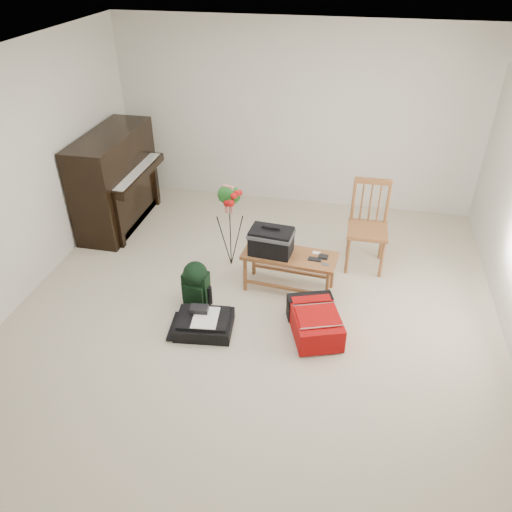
% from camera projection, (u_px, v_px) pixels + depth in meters
% --- Properties ---
extents(floor, '(5.00, 5.50, 0.01)m').
position_uv_depth(floor, '(253.00, 317.00, 5.20)').
color(floor, '#B8AE94').
rests_on(floor, ground).
extents(ceiling, '(5.00, 5.50, 0.01)m').
position_uv_depth(ceiling, '(252.00, 67.00, 3.82)').
color(ceiling, white).
rests_on(ceiling, wall_back).
extents(wall_back, '(5.00, 0.04, 2.50)m').
position_uv_depth(wall_back, '(296.00, 117.00, 6.76)').
color(wall_back, silver).
rests_on(wall_back, floor).
extents(wall_left, '(0.04, 5.50, 2.50)m').
position_uv_depth(wall_left, '(6.00, 186.00, 4.94)').
color(wall_left, silver).
rests_on(wall_left, floor).
extents(piano, '(0.71, 1.50, 1.25)m').
position_uv_depth(piano, '(116.00, 182.00, 6.55)').
color(piano, black).
rests_on(piano, floor).
extents(bench, '(1.04, 0.49, 0.78)m').
position_uv_depth(bench, '(277.00, 246.00, 5.32)').
color(bench, brown).
rests_on(bench, floor).
extents(dining_chair, '(0.46, 0.46, 1.04)m').
position_uv_depth(dining_chair, '(368.00, 227.00, 5.74)').
color(dining_chair, brown).
rests_on(dining_chair, floor).
extents(red_suitcase, '(0.63, 0.78, 0.28)m').
position_uv_depth(red_suitcase, '(316.00, 319.00, 4.94)').
color(red_suitcase, '#AC0D07').
rests_on(red_suitcase, floor).
extents(black_duffel, '(0.61, 0.51, 0.23)m').
position_uv_depth(black_duffel, '(204.00, 323.00, 4.98)').
color(black_duffel, black).
rests_on(black_duffel, floor).
extents(green_backpack, '(0.27, 0.26, 0.53)m').
position_uv_depth(green_backpack, '(196.00, 282.00, 5.22)').
color(green_backpack, black).
rests_on(green_backpack, floor).
extents(flower_stand, '(0.41, 0.41, 1.07)m').
position_uv_depth(flower_stand, '(230.00, 226.00, 5.73)').
color(flower_stand, black).
rests_on(flower_stand, floor).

